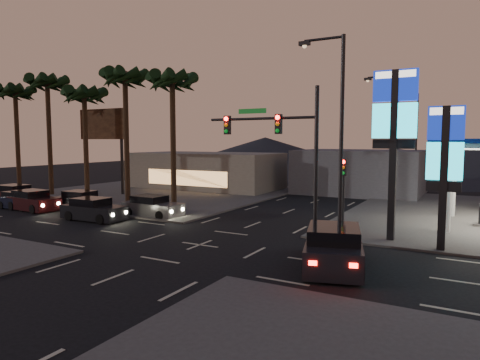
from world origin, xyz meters
The scene contains 26 objects.
ground centered at (0.00, 0.00, 0.00)m, with size 140.00×140.00×0.00m, color black.
corner_lot_nw centered at (-16.00, 16.00, 0.06)m, with size 24.00×24.00×0.12m, color #47443F.
pylon_sign_tall centered at (8.50, 5.50, 6.39)m, with size 2.20×0.35×9.00m.
pylon_sign_short centered at (11.00, 4.50, 4.66)m, with size 1.60×0.35×7.00m.
traffic_signal_mast centered at (3.76, 1.99, 5.23)m, with size 6.10×0.39×8.00m.
pedestal_signal centered at (5.50, 6.98, 2.92)m, with size 0.32×0.39×4.30m.
streetlight_near centered at (6.79, 1.00, 5.72)m, with size 2.14×0.25×10.00m.
streetlight_mid centered at (6.79, 14.00, 5.72)m, with size 2.14×0.25×10.00m.
streetlight_far centered at (6.79, 28.00, 5.72)m, with size 2.14×0.25×10.00m.
palm_a centered at (-9.00, 9.50, 9.43)m, with size 4.41×4.41×10.86m.
palm_b centered at (-14.00, 9.50, 9.97)m, with size 4.41×4.41×11.46m.
palm_c centered at (-19.00, 9.50, 8.88)m, with size 4.41×4.41×10.26m.
palm_d centered at (-24.00, 9.50, 10.15)m, with size 4.41×4.41×11.66m.
palm_e centered at (-29.00, 9.50, 9.61)m, with size 4.41×4.41×11.06m.
billboard centered at (-20.50, 13.00, 6.33)m, with size 6.00×0.30×8.50m.
building_far_west centered at (-14.00, 22.00, 2.00)m, with size 16.00×8.00×4.00m, color #726B5B.
building_far_mid centered at (2.00, 26.00, 2.20)m, with size 12.00×9.00×4.40m, color #4C4C51.
hill_left centered at (-25.00, 60.00, 3.00)m, with size 40.00×40.00×6.00m, color black.
hill_center centered at (0.00, 60.00, 2.00)m, with size 60.00×60.00×4.00m, color black.
car_lane_a_front centered at (-10.20, 2.26, 0.69)m, with size 4.66×2.07×1.50m.
car_lane_a_mid centered at (-17.54, 2.90, 0.72)m, with size 4.87×2.33×1.55m.
car_lane_a_rear centered at (-19.03, 2.88, 0.64)m, with size 4.23×1.82×1.37m.
car_lane_b_front centered at (-7.68, 5.28, 0.68)m, with size 4.60×2.06×1.48m.
car_lane_b_mid centered at (-14.48, 5.00, 0.68)m, with size 4.55×2.08×1.46m.
car_lane_b_rear centered at (-22.34, 4.66, 0.73)m, with size 4.86×2.18×1.56m.
suv_station centered at (7.16, -0.40, 0.84)m, with size 3.66×5.78×1.80m.
Camera 1 is at (12.31, -17.95, 5.38)m, focal length 32.00 mm.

